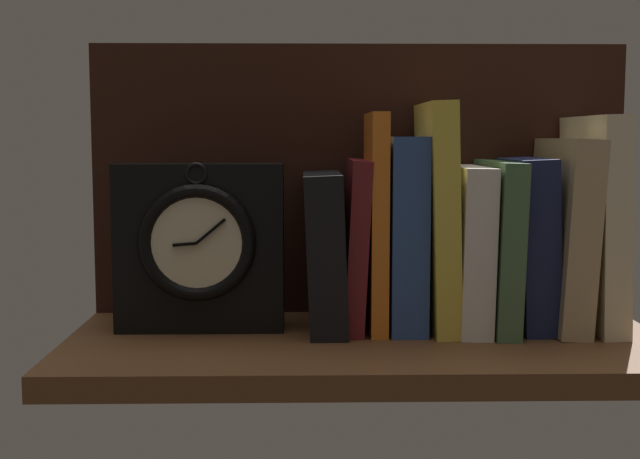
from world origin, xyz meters
The scene contains 13 objects.
ground_plane centered at (0.00, 0.00, -1.25)cm, with size 63.41×29.24×2.50cm, color brown.
back_panel centered at (0.00, 14.02, 16.05)cm, with size 63.41×1.20×32.09cm, color black.
book_black_skeptic centered at (-4.30, 5.09, 8.61)cm, with size 4.07×15.25×17.21cm, color black.
book_maroon_dawkins centered at (-0.91, 5.09, 9.34)cm, with size 2.10×12.86×18.68cm, color maroon.
book_orange_pandolfini centered at (1.36, 5.09, 11.88)cm, with size 1.83×12.67×23.77cm, color orange.
book_blue_modern centered at (4.53, 5.09, 10.60)cm, with size 3.92×12.99×21.19cm, color #2D4C8E.
book_yellow_seinlanguage centered at (8.15, 5.09, 12.44)cm, with size 2.71×14.92×24.88cm, color gold.
book_white_catcher centered at (11.51, 5.09, 8.98)cm, with size 3.41×15.60×17.95cm, color silver.
book_green_romantic centered at (14.81, 5.09, 9.25)cm, with size 2.59×16.65×18.50cm, color #476B44.
book_navy_bierce centered at (18.30, 5.09, 9.40)cm, with size 3.78×13.17×18.80cm, color #192147.
book_tan_shortstories centered at (22.19, 5.09, 10.47)cm, with size 3.40×16.06×20.94cm, color tan.
book_cream_twain centered at (25.65, 5.09, 11.73)cm, with size 2.92×16.00×23.47cm, color beige.
framed_clock centered at (-17.97, 4.34, 9.26)cm, with size 18.28×7.21×18.51cm.
Camera 1 is at (-6.85, -89.74, 21.18)cm, focal length 48.51 mm.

